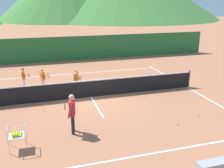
{
  "coord_description": "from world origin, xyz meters",
  "views": [
    {
      "loc": [
        -2.63,
        -13.06,
        5.1
      ],
      "look_at": [
        1.0,
        -0.76,
        0.9
      ],
      "focal_mm": 41.02,
      "sensor_mm": 36.0,
      "label": 1
    }
  ],
  "objects": [
    {
      "name": "ground_plane",
      "position": [
        0.0,
        0.0,
        0.0
      ],
      "size": [
        120.0,
        120.0,
        0.0
      ],
      "primitive_type": "plane",
      "color": "#A86647"
    },
    {
      "name": "line_baseline_far",
      "position": [
        0.0,
        4.94,
        0.0
      ],
      "size": [
        12.06,
        0.08,
        0.01
      ],
      "primitive_type": "cube",
      "color": "white",
      "rests_on": "ground"
    },
    {
      "name": "courtside_bench",
      "position": [
        2.43,
        -7.59,
        0.23
      ],
      "size": [
        1.5,
        0.36,
        0.46
      ],
      "primitive_type": "cube",
      "color": "#99999E",
      "rests_on": "ground"
    },
    {
      "name": "tennis_ball_2",
      "position": [
        4.31,
        -3.74,
        0.03
      ],
      "size": [
        0.07,
        0.07,
        0.07
      ],
      "primitive_type": "sphere",
      "color": "yellow",
      "rests_on": "ground"
    },
    {
      "name": "tennis_ball_6",
      "position": [
        3.73,
        -0.69,
        0.03
      ],
      "size": [
        0.07,
        0.07,
        0.07
      ],
      "primitive_type": "sphere",
      "color": "yellow",
      "rests_on": "ground"
    },
    {
      "name": "windscreen_fence",
      "position": [
        0.0,
        9.42,
        1.06
      ],
      "size": [
        26.53,
        0.08,
        2.13
      ],
      "primitive_type": "cube",
      "color": "#286B33",
      "rests_on": "ground"
    },
    {
      "name": "tennis_ball_5",
      "position": [
        4.35,
        -0.72,
        0.03
      ],
      "size": [
        0.07,
        0.07,
        0.07
      ],
      "primitive_type": "sphere",
      "color": "yellow",
      "rests_on": "ground"
    },
    {
      "name": "student_1",
      "position": [
        -2.46,
        2.25,
        0.74
      ],
      "size": [
        0.57,
        0.51,
        1.22
      ],
      "color": "silver",
      "rests_on": "ground"
    },
    {
      "name": "tennis_net",
      "position": [
        0.0,
        0.0,
        0.5
      ],
      "size": [
        12.38,
        0.08,
        1.05
      ],
      "color": "#333338",
      "rests_on": "ground"
    },
    {
      "name": "tennis_ball_1",
      "position": [
        2.85,
        -0.79,
        0.03
      ],
      "size": [
        0.07,
        0.07,
        0.07
      ],
      "primitive_type": "sphere",
      "color": "yellow",
      "rests_on": "ground"
    },
    {
      "name": "line_sideline_east",
      "position": [
        6.03,
        0.0,
        0.0
      ],
      "size": [
        0.08,
        10.97,
        0.01
      ],
      "primitive_type": "cube",
      "color": "white",
      "rests_on": "ground"
    },
    {
      "name": "line_service_center",
      "position": [
        0.0,
        0.0,
        0.0
      ],
      "size": [
        0.08,
        5.65,
        0.01
      ],
      "primitive_type": "cube",
      "color": "white",
      "rests_on": "ground"
    },
    {
      "name": "student_2",
      "position": [
        -0.58,
        1.24,
        0.79
      ],
      "size": [
        0.41,
        0.71,
        1.31
      ],
      "color": "silver",
      "rests_on": "ground"
    },
    {
      "name": "tennis_ball_4",
      "position": [
        -3.47,
        -2.64,
        0.03
      ],
      "size": [
        0.07,
        0.07,
        0.07
      ],
      "primitive_type": "sphere",
      "color": "yellow",
      "rests_on": "ground"
    },
    {
      "name": "tennis_ball_0",
      "position": [
        -2.61,
        -1.17,
        0.03
      ],
      "size": [
        0.07,
        0.07,
        0.07
      ],
      "primitive_type": "sphere",
      "color": "yellow",
      "rests_on": "ground"
    },
    {
      "name": "ball_cart",
      "position": [
        -3.6,
        -4.39,
        0.59
      ],
      "size": [
        0.58,
        0.58,
        0.9
      ],
      "color": "#B7B7BC",
      "rests_on": "ground"
    },
    {
      "name": "tennis_ball_3",
      "position": [
        2.9,
        -4.32,
        0.03
      ],
      "size": [
        0.07,
        0.07,
        0.07
      ],
      "primitive_type": "sphere",
      "color": "yellow",
      "rests_on": "ground"
    },
    {
      "name": "instructor",
      "position": [
        -1.53,
        -3.72,
        0.98
      ],
      "size": [
        0.44,
        0.8,
        1.64
      ],
      "color": "black",
      "rests_on": "ground"
    },
    {
      "name": "line_baseline_near",
      "position": [
        0.0,
        -6.03,
        0.0
      ],
      "size": [
        12.06,
        0.08,
        0.01
      ],
      "primitive_type": "cube",
      "color": "white",
      "rests_on": "ground"
    },
    {
      "name": "student_0",
      "position": [
        -3.56,
        2.5,
        0.79
      ],
      "size": [
        0.46,
        0.61,
        1.31
      ],
      "color": "silver",
      "rests_on": "ground"
    }
  ]
}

